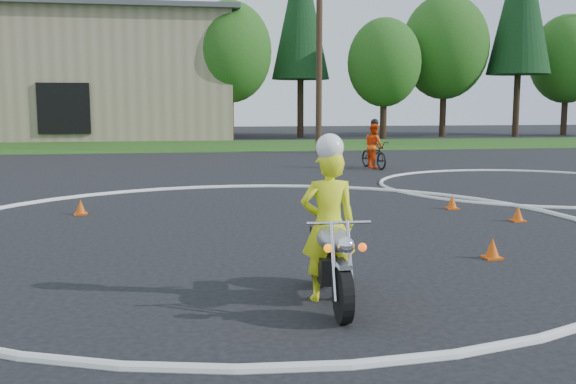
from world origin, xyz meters
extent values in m
plane|color=black|center=(0.00, 0.00, 0.00)|extent=(120.00, 120.00, 0.00)
cube|color=#1E4714|center=(0.00, 27.00, 0.01)|extent=(120.00, 10.00, 0.02)
torus|color=silver|center=(0.00, 3.00, 0.01)|extent=(12.12, 12.12, 0.12)
torus|color=silver|center=(8.00, 8.00, 0.01)|extent=(8.10, 8.10, 0.10)
cylinder|color=black|center=(0.22, -1.90, 0.28)|extent=(0.13, 0.57, 0.57)
cylinder|color=black|center=(0.27, -0.57, 0.28)|extent=(0.13, 0.57, 0.57)
cube|color=black|center=(0.25, -1.19, 0.38)|extent=(0.28, 0.53, 0.28)
ellipsoid|color=#A3A2A7|center=(0.24, -1.38, 0.74)|extent=(0.36, 0.62, 0.27)
cube|color=black|center=(0.26, -0.90, 0.70)|extent=(0.27, 0.58, 0.09)
cylinder|color=silver|center=(0.14, -1.82, 0.62)|extent=(0.05, 0.34, 0.76)
cylinder|color=#B8B8BF|center=(0.31, -1.83, 0.62)|extent=(0.05, 0.34, 0.76)
cube|color=white|center=(0.22, -1.92, 0.59)|extent=(0.14, 0.21, 0.05)
cylinder|color=silver|center=(0.23, -1.66, 0.97)|extent=(0.66, 0.06, 0.03)
sphere|color=white|center=(0.22, -1.99, 0.81)|extent=(0.17, 0.17, 0.17)
sphere|color=orange|center=(0.05, -1.97, 0.78)|extent=(0.09, 0.09, 0.09)
sphere|color=#FC4F0C|center=(0.39, -1.98, 0.78)|extent=(0.09, 0.09, 0.09)
cylinder|color=white|center=(0.41, -0.81, 0.28)|extent=(0.10, 0.76, 0.08)
imported|color=#ECF91A|center=(0.24, -1.14, 0.84)|extent=(0.63, 0.42, 1.68)
sphere|color=white|center=(0.24, -1.18, 1.70)|extent=(0.30, 0.30, 0.30)
imported|color=black|center=(5.30, 13.44, 0.47)|extent=(0.91, 1.86, 0.93)
imported|color=#FF4C0D|center=(5.30, 13.44, 0.78)|extent=(0.71, 0.84, 1.56)
sphere|color=black|center=(5.30, 13.44, 1.58)|extent=(0.27, 0.27, 0.27)
cone|color=#D84E0B|center=(2.98, 0.36, 0.15)|extent=(0.22, 0.22, 0.30)
cube|color=#D84E0B|center=(2.98, 0.36, 0.01)|extent=(0.24, 0.24, 0.03)
cone|color=#D84E0B|center=(4.87, 3.04, 0.15)|extent=(0.22, 0.22, 0.30)
cube|color=#D84E0B|center=(4.87, 3.04, 0.01)|extent=(0.24, 0.24, 0.03)
cone|color=#D84E0B|center=(4.27, 4.62, 0.15)|extent=(0.22, 0.22, 0.30)
cube|color=#D84E0B|center=(4.27, 4.62, 0.01)|extent=(0.24, 0.24, 0.03)
cone|color=#D84E0B|center=(-3.31, 5.21, 0.15)|extent=(0.22, 0.22, 0.30)
cube|color=#D84E0B|center=(-3.31, 5.21, 0.01)|extent=(0.24, 0.24, 0.03)
cube|color=black|center=(-8.00, 31.90, 2.00)|extent=(3.00, 0.16, 3.00)
cylinder|color=#382619|center=(2.00, 34.00, 1.62)|extent=(0.44, 0.44, 3.24)
ellipsoid|color=#1E5116|center=(2.00, 34.00, 5.58)|extent=(5.40, 5.40, 6.48)
cylinder|color=#382619|center=(7.00, 36.00, 1.98)|extent=(0.44, 0.44, 3.96)
cone|color=black|center=(7.00, 36.00, 8.63)|extent=(3.96, 3.96, 9.35)
cylinder|color=#382619|center=(12.00, 33.00, 1.44)|extent=(0.44, 0.44, 2.88)
ellipsoid|color=#1E5116|center=(12.00, 33.00, 4.96)|extent=(4.80, 4.80, 5.76)
cylinder|color=#382619|center=(17.00, 35.00, 1.80)|extent=(0.44, 0.44, 3.60)
ellipsoid|color=#1E5116|center=(17.00, 35.00, 6.20)|extent=(6.00, 6.00, 7.20)
cylinder|color=#382619|center=(22.00, 34.00, 2.16)|extent=(0.44, 0.44, 4.32)
cylinder|color=#382619|center=(27.00, 36.00, 1.62)|extent=(0.44, 0.44, 3.24)
ellipsoid|color=#1E5116|center=(27.00, 36.00, 5.58)|extent=(5.40, 5.40, 6.48)
cylinder|color=#382619|center=(-2.00, 35.00, 1.44)|extent=(0.44, 0.44, 2.88)
ellipsoid|color=#1E5116|center=(-2.00, 35.00, 4.96)|extent=(4.80, 4.80, 5.76)
cylinder|color=#473321|center=(5.00, 21.00, 5.00)|extent=(0.28, 0.28, 10.00)
camera|label=1|loc=(-1.35, -7.88, 2.14)|focal=40.00mm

